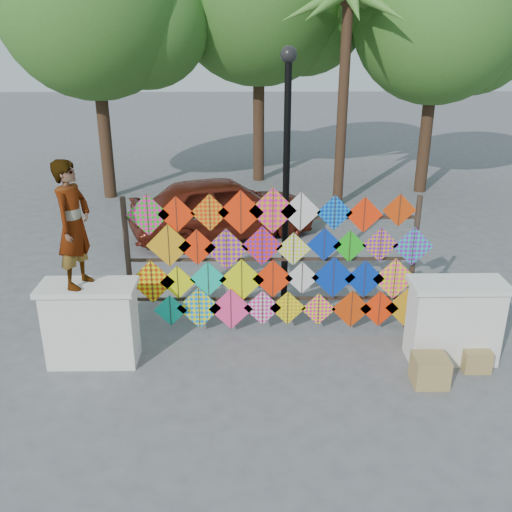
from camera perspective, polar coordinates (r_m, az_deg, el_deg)
name	(u,v)px	position (r m, az deg, el deg)	size (l,w,h in m)	color
ground	(272,353)	(9.02, 1.65, -9.64)	(80.00, 80.00, 0.00)	slate
parapet_left	(91,323)	(8.83, -16.15, -6.48)	(1.40, 0.65, 1.28)	white
parapet_right	(454,321)	(9.06, 19.19, -6.12)	(1.40, 0.65, 1.28)	white
kite_rack	(276,263)	(9.12, 1.97, -0.73)	(4.93, 0.24, 2.46)	#32241B
tree_west	(96,2)	(17.22, -15.71, 23.29)	(5.85, 5.20, 8.01)	#432C1C
tree_east	(441,18)	(18.07, 18.04, 21.69)	(5.40, 4.80, 7.42)	#432C1C
palm_tree	(347,18)	(15.91, 9.13, 22.41)	(3.62, 3.62, 5.83)	#432C1C
vendor_woman	(73,225)	(8.26, -17.79, 3.01)	(0.66, 0.44, 1.82)	#99999E
sedan	(223,207)	(13.68, -3.33, 4.91)	(1.76, 4.37, 1.49)	#5D1B0F
lamppost	(287,155)	(9.92, 3.09, 10.05)	(0.28, 0.28, 4.46)	black
cardboard_box_near	(430,370)	(8.57, 17.00, -10.87)	(0.48, 0.43, 0.43)	#A0824D
cardboard_box_far	(475,358)	(9.15, 21.05, -9.54)	(0.40, 0.37, 0.34)	#A0824D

